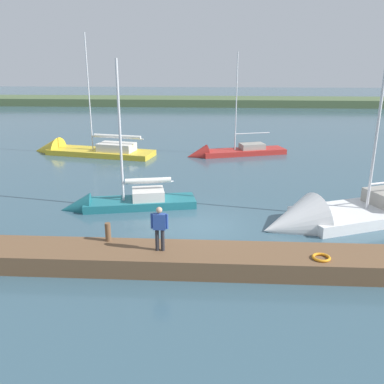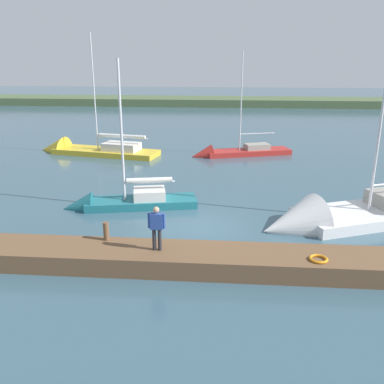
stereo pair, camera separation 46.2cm
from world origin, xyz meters
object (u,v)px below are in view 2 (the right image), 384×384
(sailboat_far_right, at_px, (122,205))
(sailboat_far_left, at_px, (233,154))
(sailboat_mid_channel, at_px, (342,220))
(person_on_dock, at_px, (157,225))
(life_ring_buoy, at_px, (319,259))
(mooring_post_near, at_px, (106,231))
(sailboat_inner_slip, at_px, (86,152))

(sailboat_far_right, xyz_separation_m, sailboat_far_left, (-5.99, -12.94, -0.03))
(sailboat_mid_channel, bearing_deg, person_on_dock, 10.56)
(sailboat_far_left, bearing_deg, sailboat_mid_channel, 92.30)
(life_ring_buoy, height_order, sailboat_far_left, sailboat_far_left)
(sailboat_far_left, bearing_deg, sailboat_far_right, 48.26)
(sailboat_mid_channel, height_order, sailboat_far_left, sailboat_mid_channel)
(life_ring_buoy, xyz_separation_m, person_on_dock, (5.79, -0.35, 0.93))
(mooring_post_near, distance_m, sailboat_far_right, 5.91)
(mooring_post_near, height_order, sailboat_far_left, sailboat_far_left)
(mooring_post_near, height_order, sailboat_mid_channel, sailboat_mid_channel)
(sailboat_mid_channel, bearing_deg, sailboat_far_left, -92.85)
(sailboat_far_left, relative_size, person_on_dock, 5.22)
(mooring_post_near, bearing_deg, life_ring_buoy, 172.16)
(sailboat_mid_channel, distance_m, sailboat_far_left, 15.15)
(sailboat_mid_channel, bearing_deg, sailboat_far_right, -29.18)
(life_ring_buoy, height_order, sailboat_mid_channel, sailboat_mid_channel)
(life_ring_buoy, relative_size, sailboat_mid_channel, 0.06)
(sailboat_mid_channel, height_order, person_on_dock, sailboat_mid_channel)
(sailboat_inner_slip, height_order, person_on_dock, sailboat_inner_slip)
(mooring_post_near, bearing_deg, sailboat_mid_channel, -156.56)
(sailboat_mid_channel, xyz_separation_m, person_on_dock, (8.02, 5.13, 1.54))
(sailboat_mid_channel, xyz_separation_m, sailboat_inner_slip, (17.15, -14.07, -0.05))
(sailboat_far_left, xyz_separation_m, person_on_dock, (3.04, 19.44, 1.62))
(sailboat_mid_channel, bearing_deg, sailboat_inner_slip, -61.42)
(sailboat_far_right, bearing_deg, sailboat_far_left, -126.51)
(sailboat_inner_slip, xyz_separation_m, sailboat_far_left, (-12.17, -0.24, -0.02))
(sailboat_mid_channel, distance_m, sailboat_inner_slip, 22.18)
(life_ring_buoy, xyz_separation_m, sailboat_inner_slip, (14.92, -19.56, -0.67))
(sailboat_mid_channel, height_order, sailboat_far_right, sailboat_mid_channel)
(mooring_post_near, height_order, person_on_dock, person_on_dock)
(mooring_post_near, bearing_deg, sailboat_far_right, -81.84)
(life_ring_buoy, bearing_deg, mooring_post_near, -7.84)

